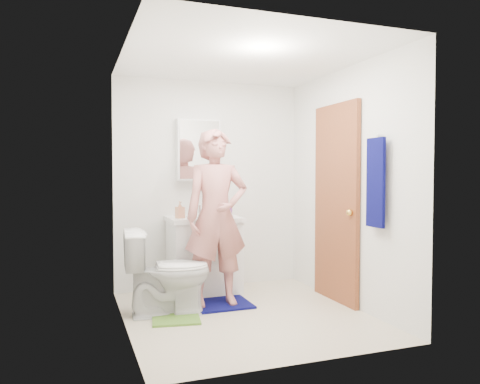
% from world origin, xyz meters
% --- Properties ---
extents(floor, '(2.20, 2.40, 0.02)m').
position_xyz_m(floor, '(0.00, 0.00, -0.01)').
color(floor, beige).
rests_on(floor, ground).
extents(ceiling, '(2.20, 2.40, 0.02)m').
position_xyz_m(ceiling, '(0.00, 0.00, 2.41)').
color(ceiling, white).
rests_on(ceiling, ground).
extents(wall_back, '(2.20, 0.02, 2.40)m').
position_xyz_m(wall_back, '(0.00, 1.21, 1.20)').
color(wall_back, silver).
rests_on(wall_back, ground).
extents(wall_front, '(2.20, 0.02, 2.40)m').
position_xyz_m(wall_front, '(0.00, -1.21, 1.20)').
color(wall_front, silver).
rests_on(wall_front, ground).
extents(wall_left, '(0.02, 2.40, 2.40)m').
position_xyz_m(wall_left, '(-1.11, 0.00, 1.20)').
color(wall_left, silver).
rests_on(wall_left, ground).
extents(wall_right, '(0.02, 2.40, 2.40)m').
position_xyz_m(wall_right, '(1.11, 0.00, 1.20)').
color(wall_right, silver).
rests_on(wall_right, ground).
extents(vanity_cabinet, '(0.75, 0.55, 0.80)m').
position_xyz_m(vanity_cabinet, '(-0.15, 0.91, 0.40)').
color(vanity_cabinet, white).
rests_on(vanity_cabinet, floor).
extents(countertop, '(0.79, 0.59, 0.05)m').
position_xyz_m(countertop, '(-0.15, 0.91, 0.83)').
color(countertop, white).
rests_on(countertop, vanity_cabinet).
extents(sink_basin, '(0.40, 0.40, 0.03)m').
position_xyz_m(sink_basin, '(-0.15, 0.91, 0.84)').
color(sink_basin, white).
rests_on(sink_basin, countertop).
extents(faucet, '(0.03, 0.03, 0.12)m').
position_xyz_m(faucet, '(-0.15, 1.09, 0.91)').
color(faucet, silver).
rests_on(faucet, countertop).
extents(medicine_cabinet, '(0.50, 0.12, 0.70)m').
position_xyz_m(medicine_cabinet, '(-0.15, 1.14, 1.60)').
color(medicine_cabinet, white).
rests_on(medicine_cabinet, wall_back).
extents(mirror_panel, '(0.46, 0.01, 0.66)m').
position_xyz_m(mirror_panel, '(-0.15, 1.08, 1.60)').
color(mirror_panel, white).
rests_on(mirror_panel, wall_back).
extents(door, '(0.05, 0.80, 2.05)m').
position_xyz_m(door, '(1.07, 0.15, 1.02)').
color(door, '#9A4E2A').
rests_on(door, ground).
extents(door_knob, '(0.07, 0.07, 0.07)m').
position_xyz_m(door_knob, '(1.03, -0.17, 0.95)').
color(door_knob, gold).
rests_on(door_knob, door).
extents(towel, '(0.03, 0.24, 0.80)m').
position_xyz_m(towel, '(1.03, -0.57, 1.25)').
color(towel, '#08094D').
rests_on(towel, wall_right).
extents(towel_hook, '(0.06, 0.02, 0.02)m').
position_xyz_m(towel_hook, '(1.07, -0.57, 1.67)').
color(towel_hook, silver).
rests_on(towel_hook, wall_right).
extents(toilet, '(0.83, 0.51, 0.81)m').
position_xyz_m(toilet, '(-0.68, 0.27, 0.41)').
color(toilet, white).
rests_on(toilet, floor).
extents(bath_mat, '(0.69, 0.49, 0.02)m').
position_xyz_m(bath_mat, '(-0.17, 0.38, 0.01)').
color(bath_mat, '#08094D').
rests_on(bath_mat, floor).
extents(green_rug, '(0.48, 0.42, 0.02)m').
position_xyz_m(green_rug, '(-0.65, 0.05, 0.01)').
color(green_rug, '#57872D').
rests_on(green_rug, floor).
extents(soap_dispenser, '(0.10, 0.10, 0.18)m').
position_xyz_m(soap_dispenser, '(-0.43, 0.86, 0.94)').
color(soap_dispenser, tan).
rests_on(soap_dispenser, countertop).
extents(toothbrush_cup, '(0.13, 0.13, 0.10)m').
position_xyz_m(toothbrush_cup, '(0.15, 1.00, 0.90)').
color(toothbrush_cup, '#863E8A').
rests_on(toothbrush_cup, countertop).
extents(man, '(0.65, 0.44, 1.75)m').
position_xyz_m(man, '(-0.17, 0.37, 0.90)').
color(man, '#B86E67').
rests_on(man, bath_mat).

